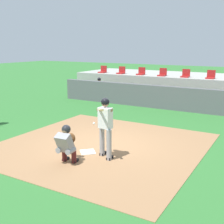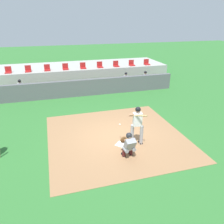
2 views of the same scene
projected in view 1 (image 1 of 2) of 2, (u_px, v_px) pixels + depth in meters
ground_plane at (101, 145)px, 9.74m from camera, size 80.00×80.00×0.00m
dirt_infield at (101, 145)px, 9.74m from camera, size 6.40×6.40×0.01m
home_plate at (88, 152)px, 9.06m from camera, size 0.62×0.62×0.02m
batter_at_plate at (105, 124)px, 8.43m from camera, size 0.64×0.81×1.80m
catcher_crouched at (67, 143)px, 8.13m from camera, size 0.51×1.68×1.13m
dugout_wall at (168, 98)px, 15.09m from camera, size 13.00×0.30×1.20m
dugout_bench at (174, 102)px, 16.01m from camera, size 11.80×0.44×0.45m
dugout_player_0 at (98, 88)px, 18.16m from camera, size 0.49×0.70×1.30m
stands_platform at (192, 86)px, 18.77m from camera, size 15.00×4.40×1.40m
stadium_seat_0 at (103, 71)px, 20.13m from camera, size 0.46×0.46×0.48m
stadium_seat_1 at (121, 72)px, 19.43m from camera, size 0.46×0.46×0.48m
stadium_seat_2 at (141, 73)px, 18.72m from camera, size 0.46×0.46×0.48m
stadium_seat_3 at (162, 74)px, 18.01m from camera, size 0.46×0.46×0.48m
stadium_seat_4 at (186, 75)px, 17.30m from camera, size 0.46×0.46×0.48m
stadium_seat_5 at (211, 76)px, 16.60m from camera, size 0.46×0.46×0.48m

